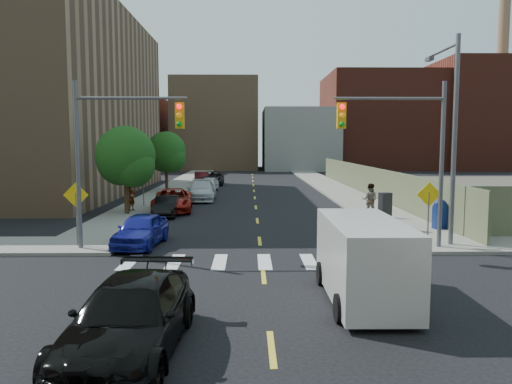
{
  "coord_description": "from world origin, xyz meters",
  "views": [
    {
      "loc": [
        -0.5,
        -14.53,
        4.5
      ],
      "look_at": [
        -0.13,
        10.7,
        2.0
      ],
      "focal_mm": 35.0,
      "sensor_mm": 36.0,
      "label": 1
    }
  ],
  "objects_px": {
    "parked_car_blue": "(141,230)",
    "black_sedan": "(130,318)",
    "parked_car_white": "(209,184)",
    "parked_car_grey": "(212,178)",
    "pedestrian_east": "(370,200)",
    "cargo_van": "(362,257)",
    "payphone": "(385,211)",
    "parked_car_red": "(172,200)",
    "mailbox": "(440,215)",
    "pedestrian_west": "(132,198)",
    "parked_car_silver": "(201,191)",
    "parked_car_maroon": "(202,179)",
    "parked_car_black": "(167,206)"
  },
  "relations": [
    {
      "from": "parked_car_white",
      "to": "parked_car_grey",
      "type": "bearing_deg",
      "value": 95.88
    },
    {
      "from": "mailbox",
      "to": "parked_car_blue",
      "type": "bearing_deg",
      "value": -177.8
    },
    {
      "from": "parked_car_blue",
      "to": "pedestrian_west",
      "type": "xyz_separation_m",
      "value": [
        -2.84,
        10.46,
        0.26
      ]
    },
    {
      "from": "parked_car_white",
      "to": "black_sedan",
      "type": "distance_m",
      "value": 36.07
    },
    {
      "from": "parked_car_blue",
      "to": "parked_car_black",
      "type": "height_order",
      "value": "parked_car_blue"
    },
    {
      "from": "cargo_van",
      "to": "pedestrian_east",
      "type": "xyz_separation_m",
      "value": [
        3.91,
        15.17,
        -0.11
      ]
    },
    {
      "from": "parked_car_silver",
      "to": "parked_car_grey",
      "type": "distance_m",
      "value": 14.19
    },
    {
      "from": "pedestrian_east",
      "to": "cargo_van",
      "type": "bearing_deg",
      "value": 99.67
    },
    {
      "from": "parked_car_red",
      "to": "parked_car_grey",
      "type": "height_order",
      "value": "parked_car_red"
    },
    {
      "from": "pedestrian_west",
      "to": "mailbox",
      "type": "bearing_deg",
      "value": -89.54
    },
    {
      "from": "mailbox",
      "to": "payphone",
      "type": "xyz_separation_m",
      "value": [
        -2.82,
        -0.05,
        0.2
      ]
    },
    {
      "from": "parked_car_white",
      "to": "parked_car_black",
      "type": "bearing_deg",
      "value": -90.41
    },
    {
      "from": "parked_car_white",
      "to": "payphone",
      "type": "xyz_separation_m",
      "value": [
        10.58,
        -21.55,
        0.41
      ]
    },
    {
      "from": "parked_car_red",
      "to": "mailbox",
      "type": "distance_m",
      "value": 16.57
    },
    {
      "from": "parked_car_silver",
      "to": "parked_car_maroon",
      "type": "distance_m",
      "value": 14.21
    },
    {
      "from": "parked_car_blue",
      "to": "black_sedan",
      "type": "relative_size",
      "value": 0.78
    },
    {
      "from": "parked_car_white",
      "to": "payphone",
      "type": "relative_size",
      "value": 2.11
    },
    {
      "from": "mailbox",
      "to": "pedestrian_east",
      "type": "distance_m",
      "value": 4.97
    },
    {
      "from": "parked_car_red",
      "to": "parked_car_silver",
      "type": "bearing_deg",
      "value": 72.91
    },
    {
      "from": "cargo_van",
      "to": "payphone",
      "type": "distance_m",
      "value": 11.43
    },
    {
      "from": "parked_car_grey",
      "to": "payphone",
      "type": "distance_m",
      "value": 30.14
    },
    {
      "from": "mailbox",
      "to": "cargo_van",
      "type": "bearing_deg",
      "value": -131.48
    },
    {
      "from": "parked_car_grey",
      "to": "payphone",
      "type": "xyz_separation_m",
      "value": [
        10.77,
        -28.15,
        0.35
      ]
    },
    {
      "from": "parked_car_maroon",
      "to": "pedestrian_east",
      "type": "xyz_separation_m",
      "value": [
        12.17,
        -23.78,
        0.43
      ]
    },
    {
      "from": "parked_car_grey",
      "to": "pedestrian_east",
      "type": "bearing_deg",
      "value": -65.88
    },
    {
      "from": "pedestrian_west",
      "to": "parked_car_blue",
      "type": "bearing_deg",
      "value": -141.95
    },
    {
      "from": "parked_car_red",
      "to": "cargo_van",
      "type": "bearing_deg",
      "value": -71.32
    },
    {
      "from": "parked_car_grey",
      "to": "pedestrian_west",
      "type": "distance_m",
      "value": 21.31
    },
    {
      "from": "parked_car_grey",
      "to": "parked_car_red",
      "type": "bearing_deg",
      "value": -93.91
    },
    {
      "from": "parked_car_maroon",
      "to": "parked_car_black",
      "type": "bearing_deg",
      "value": -94.9
    },
    {
      "from": "mailbox",
      "to": "payphone",
      "type": "bearing_deg",
      "value": 170.18
    },
    {
      "from": "cargo_van",
      "to": "pedestrian_east",
      "type": "relative_size",
      "value": 2.63
    },
    {
      "from": "pedestrian_west",
      "to": "cargo_van",
      "type": "bearing_deg",
      "value": -126.19
    },
    {
      "from": "parked_car_black",
      "to": "payphone",
      "type": "xyz_separation_m",
      "value": [
        11.88,
        -5.62,
        0.45
      ]
    },
    {
      "from": "parked_car_silver",
      "to": "cargo_van",
      "type": "distance_m",
      "value": 25.76
    },
    {
      "from": "cargo_van",
      "to": "black_sedan",
      "type": "bearing_deg",
      "value": -147.35
    },
    {
      "from": "parked_car_black",
      "to": "payphone",
      "type": "bearing_deg",
      "value": -25.59
    },
    {
      "from": "parked_car_blue",
      "to": "mailbox",
      "type": "xyz_separation_m",
      "value": [
        14.4,
        3.35,
        0.15
      ]
    },
    {
      "from": "parked_car_blue",
      "to": "parked_car_silver",
      "type": "distance_m",
      "value": 17.28
    },
    {
      "from": "parked_car_white",
      "to": "cargo_van",
      "type": "relative_size",
      "value": 0.76
    },
    {
      "from": "black_sedan",
      "to": "payphone",
      "type": "height_order",
      "value": "payphone"
    },
    {
      "from": "black_sedan",
      "to": "pedestrian_east",
      "type": "height_order",
      "value": "pedestrian_east"
    },
    {
      "from": "parked_car_white",
      "to": "parked_car_maroon",
      "type": "distance_m",
      "value": 6.69
    },
    {
      "from": "parked_car_red",
      "to": "parked_car_white",
      "type": "xyz_separation_m",
      "value": [
        1.3,
        13.84,
        -0.08
      ]
    },
    {
      "from": "parked_car_blue",
      "to": "pedestrian_west",
      "type": "relative_size",
      "value": 2.54
    },
    {
      "from": "parked_car_grey",
      "to": "pedestrian_west",
      "type": "height_order",
      "value": "pedestrian_west"
    },
    {
      "from": "parked_car_black",
      "to": "parked_car_grey",
      "type": "relative_size",
      "value": 0.73
    },
    {
      "from": "parked_car_silver",
      "to": "mailbox",
      "type": "distance_m",
      "value": 19.31
    },
    {
      "from": "pedestrian_west",
      "to": "parked_car_silver",
      "type": "bearing_deg",
      "value": -6.57
    },
    {
      "from": "parked_car_blue",
      "to": "cargo_van",
      "type": "distance_m",
      "value": 10.98
    }
  ]
}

